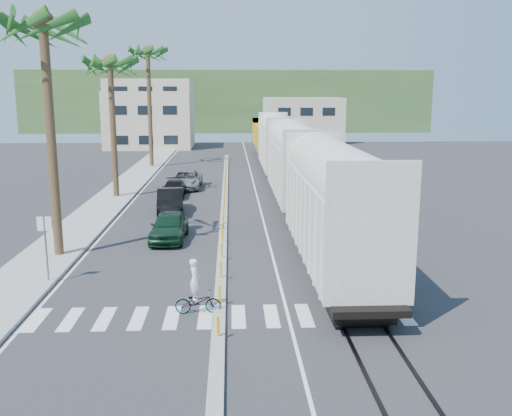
{
  "coord_description": "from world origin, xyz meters",
  "views": [
    {
      "loc": [
        0.45,
        -21.42,
        8.0
      ],
      "look_at": [
        1.78,
        7.78,
        2.0
      ],
      "focal_mm": 40.0,
      "sensor_mm": 36.0,
      "label": 1
    }
  ],
  "objects_px": {
    "street_sign": "(45,238)",
    "car_second": "(170,201)",
    "car_lead": "(169,226)",
    "cyclist": "(197,296)"
  },
  "relations": [
    {
      "from": "street_sign",
      "to": "car_second",
      "type": "relative_size",
      "value": 0.6
    },
    {
      "from": "street_sign",
      "to": "car_second",
      "type": "height_order",
      "value": "street_sign"
    },
    {
      "from": "street_sign",
      "to": "car_lead",
      "type": "relative_size",
      "value": 0.65
    },
    {
      "from": "car_lead",
      "to": "cyclist",
      "type": "distance_m",
      "value": 10.84
    },
    {
      "from": "street_sign",
      "to": "car_lead",
      "type": "xyz_separation_m",
      "value": [
        4.38,
        7.03,
        -1.2
      ]
    },
    {
      "from": "street_sign",
      "to": "car_lead",
      "type": "height_order",
      "value": "street_sign"
    },
    {
      "from": "car_lead",
      "to": "car_second",
      "type": "distance_m",
      "value": 7.21
    },
    {
      "from": "cyclist",
      "to": "street_sign",
      "type": "bearing_deg",
      "value": 59.52
    },
    {
      "from": "street_sign",
      "to": "car_second",
      "type": "bearing_deg",
      "value": 75.39
    },
    {
      "from": "car_second",
      "to": "cyclist",
      "type": "height_order",
      "value": "cyclist"
    }
  ]
}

